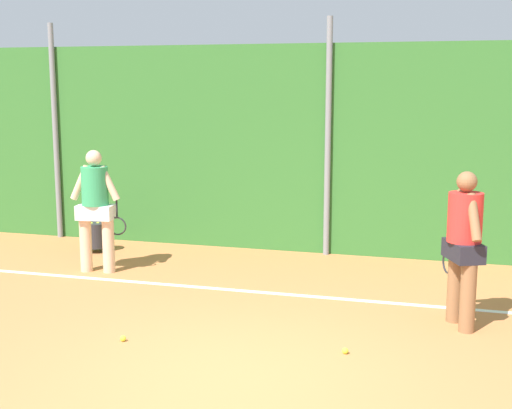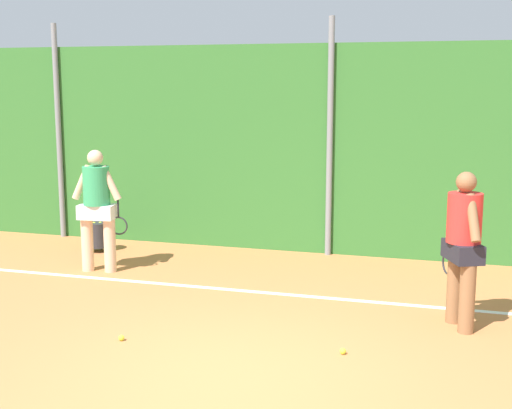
{
  "view_description": "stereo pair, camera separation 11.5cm",
  "coord_description": "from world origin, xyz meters",
  "px_view_note": "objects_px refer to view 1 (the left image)",
  "views": [
    {
      "loc": [
        1.97,
        -6.14,
        2.85
      ],
      "look_at": [
        -0.51,
        2.7,
        1.25
      ],
      "focal_mm": 49.43,
      "sensor_mm": 36.0,
      "label": 1
    },
    {
      "loc": [
        2.08,
        -6.11,
        2.85
      ],
      "look_at": [
        -0.51,
        2.7,
        1.25
      ],
      "focal_mm": 49.43,
      "sensor_mm": 36.0,
      "label": 2
    }
  ],
  "objects_px": {
    "player_midcourt": "(96,204)",
    "ball_hopper": "(95,235)",
    "player_foreground_near": "(464,241)",
    "tennis_ball_0": "(345,351)",
    "tennis_ball_3": "(123,339)"
  },
  "relations": [
    {
      "from": "player_foreground_near",
      "to": "tennis_ball_0",
      "type": "bearing_deg",
      "value": 112.58
    },
    {
      "from": "tennis_ball_0",
      "to": "tennis_ball_3",
      "type": "relative_size",
      "value": 1.0
    },
    {
      "from": "ball_hopper",
      "to": "tennis_ball_3",
      "type": "relative_size",
      "value": 7.78
    },
    {
      "from": "ball_hopper",
      "to": "player_midcourt",
      "type": "bearing_deg",
      "value": -60.13
    },
    {
      "from": "player_foreground_near",
      "to": "tennis_ball_0",
      "type": "xyz_separation_m",
      "value": [
        -1.17,
        -1.22,
        -1.0
      ]
    },
    {
      "from": "player_foreground_near",
      "to": "player_midcourt",
      "type": "xyz_separation_m",
      "value": [
        -5.3,
        1.05,
        0.0
      ]
    },
    {
      "from": "player_foreground_near",
      "to": "tennis_ball_0",
      "type": "distance_m",
      "value": 1.97
    },
    {
      "from": "tennis_ball_0",
      "to": "player_midcourt",
      "type": "bearing_deg",
      "value": 151.13
    },
    {
      "from": "player_foreground_near",
      "to": "tennis_ball_3",
      "type": "relative_size",
      "value": 28.01
    },
    {
      "from": "tennis_ball_3",
      "to": "player_midcourt",
      "type": "bearing_deg",
      "value": 123.13
    },
    {
      "from": "player_midcourt",
      "to": "ball_hopper",
      "type": "relative_size",
      "value": 3.62
    },
    {
      "from": "player_midcourt",
      "to": "ball_hopper",
      "type": "bearing_deg",
      "value": 113.59
    },
    {
      "from": "ball_hopper",
      "to": "tennis_ball_0",
      "type": "relative_size",
      "value": 7.78
    },
    {
      "from": "player_midcourt",
      "to": "tennis_ball_3",
      "type": "distance_m",
      "value": 3.24
    },
    {
      "from": "player_foreground_near",
      "to": "player_midcourt",
      "type": "distance_m",
      "value": 5.4
    }
  ]
}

